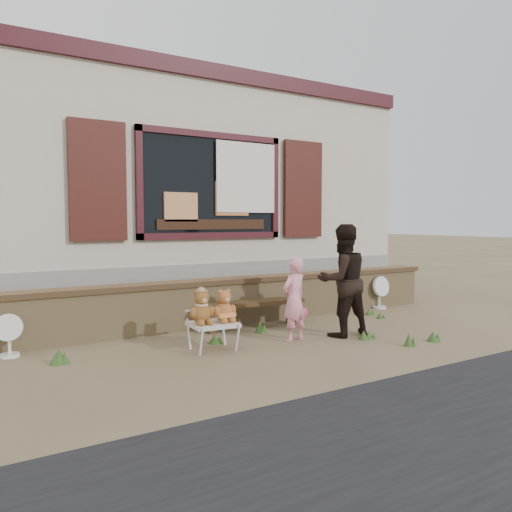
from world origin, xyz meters
TOP-DOWN VIEW (x-y plane):
  - ground at (0.00, 0.00)m, footprint 80.00×80.00m
  - shopfront at (0.00, 4.49)m, footprint 8.04×5.13m
  - brick_wall at (0.00, 1.00)m, footprint 7.10×0.36m
  - bench at (-0.05, 0.60)m, footprint 1.50×0.47m
  - folding_chair at (-1.06, -0.19)m, footprint 0.55×0.49m
  - teddy_bear_left at (-1.20, -0.18)m, footprint 0.31×0.28m
  - teddy_bear_right at (-0.92, -0.20)m, footprint 0.30×0.27m
  - child at (-0.01, -0.32)m, footprint 0.42×0.33m
  - adult at (0.68, -0.42)m, footprint 0.77×0.64m
  - fan_left at (-3.09, 0.70)m, footprint 0.31×0.20m
  - fan_right at (2.58, 0.80)m, footprint 0.34×0.23m
  - grass_tufts at (-0.26, -0.25)m, footprint 4.84×1.82m

SIDE VIEW (x-z plane):
  - ground at x=0.00m, z-range 0.00..0.00m
  - grass_tufts at x=-0.26m, z-range -0.02..0.14m
  - fan_left at x=-3.09m, z-range 0.00..0.48m
  - bench at x=-0.05m, z-range 0.09..0.47m
  - fan_right at x=2.58m, z-range 0.00..0.55m
  - folding_chair at x=-1.06m, z-range 0.13..0.45m
  - brick_wall at x=0.00m, z-range 0.01..0.67m
  - teddy_bear_right at x=-0.92m, z-range 0.32..0.71m
  - child at x=-0.01m, z-range 0.00..1.04m
  - teddy_bear_left at x=-1.20m, z-range 0.32..0.72m
  - adult at x=0.68m, z-range 0.00..1.44m
  - shopfront at x=0.00m, z-range 0.00..4.00m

